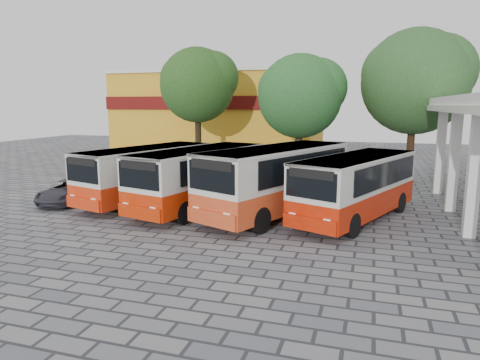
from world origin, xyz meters
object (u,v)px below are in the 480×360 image
(bus_far_left, at_px, (147,171))
(bus_centre_left, at_px, (200,174))
(parked_car, at_px, (69,191))
(bus_far_right, at_px, (356,183))
(bus_centre_right, at_px, (277,176))

(bus_far_left, height_order, bus_centre_left, bus_centre_left)
(bus_centre_left, xyz_separation_m, parked_car, (-7.07, -0.73, -1.12))
(parked_car, bearing_deg, bus_far_right, -7.08)
(bus_far_left, bearing_deg, parked_car, -144.42)
(bus_centre_left, distance_m, bus_centre_right, 3.83)
(parked_car, bearing_deg, bus_centre_right, -7.12)
(bus_far_right, bearing_deg, bus_far_left, -160.36)
(bus_centre_right, xyz_separation_m, bus_far_right, (3.50, 0.21, -0.17))
(bus_far_right, bearing_deg, bus_centre_right, -154.07)
(bus_centre_right, height_order, parked_car, bus_centre_right)
(bus_far_right, height_order, parked_car, bus_far_right)
(bus_far_right, bearing_deg, parked_car, -154.20)
(bus_centre_right, bearing_deg, parked_car, -154.20)
(parked_car, bearing_deg, bus_centre_left, -4.55)
(bus_centre_right, xyz_separation_m, parked_car, (-10.90, -0.63, -1.23))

